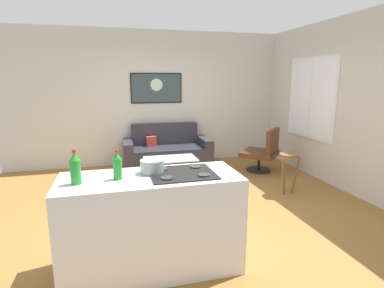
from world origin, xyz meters
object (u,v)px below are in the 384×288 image
(soda_bottle_2, at_px, (117,166))
(armchair, at_px, (263,152))
(soda_bottle, at_px, (75,169))
(coffee_table, at_px, (170,161))
(bar_stool, at_px, (288,164))
(wall_painting, at_px, (156,88))
(couch, at_px, (167,153))
(mixing_bowl, at_px, (152,167))

(soda_bottle_2, bearing_deg, armchair, 43.06)
(soda_bottle, bearing_deg, coffee_table, 62.72)
(bar_stool, xyz_separation_m, soda_bottle, (-2.98, -1.50, 0.58))
(coffee_table, distance_m, wall_painting, 1.87)
(soda_bottle, height_order, wall_painting, wall_painting)
(wall_painting, bearing_deg, couch, -72.50)
(couch, height_order, coffee_table, couch)
(coffee_table, relative_size, mixing_bowl, 4.02)
(soda_bottle, bearing_deg, soda_bottle_2, 7.32)
(mixing_bowl, distance_m, wall_painting, 3.82)
(couch, relative_size, soda_bottle, 5.95)
(couch, relative_size, mixing_bowl, 7.91)
(coffee_table, xyz_separation_m, soda_bottle_2, (-0.92, -2.40, 0.64))
(couch, xyz_separation_m, soda_bottle, (-1.38, -3.47, 0.77))
(couch, bearing_deg, coffee_table, -96.63)
(bar_stool, distance_m, wall_painting, 3.15)
(coffee_table, relative_size, soda_bottle_2, 3.33)
(couch, distance_m, soda_bottle, 3.81)
(coffee_table, relative_size, wall_painting, 0.84)
(bar_stool, xyz_separation_m, mixing_bowl, (-2.31, -1.34, 0.50))
(couch, bearing_deg, soda_bottle_2, -106.84)
(coffee_table, xyz_separation_m, wall_painting, (-0.01, 1.43, 1.21))
(coffee_table, bearing_deg, soda_bottle_2, -110.91)
(soda_bottle_2, relative_size, mixing_bowl, 1.21)
(soda_bottle, bearing_deg, couch, 68.31)
(bar_stool, bearing_deg, mixing_bowl, -149.93)
(armchair, relative_size, mixing_bowl, 4.10)
(soda_bottle, distance_m, mixing_bowl, 0.68)
(couch, height_order, mixing_bowl, mixing_bowl)
(soda_bottle_2, distance_m, mixing_bowl, 0.34)
(wall_painting, bearing_deg, mixing_bowl, -99.01)
(armchair, distance_m, wall_painting, 2.56)
(armchair, height_order, soda_bottle, soda_bottle)
(armchair, bearing_deg, couch, 156.12)
(bar_stool, bearing_deg, armchair, 80.93)
(soda_bottle_2, bearing_deg, couch, 73.16)
(coffee_table, xyz_separation_m, bar_stool, (1.71, -0.95, 0.07))
(mixing_bowl, bearing_deg, bar_stool, 30.07)
(bar_stool, bearing_deg, soda_bottle_2, -151.11)
(couch, xyz_separation_m, wall_painting, (-0.13, 0.41, 1.32))
(armchair, height_order, soda_bottle_2, soda_bottle_2)
(couch, xyz_separation_m, soda_bottle_2, (-1.04, -3.43, 0.75))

